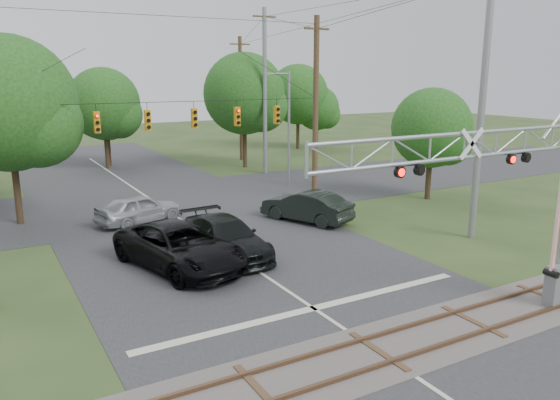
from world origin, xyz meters
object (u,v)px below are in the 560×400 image
traffic_signal_span (187,116)px  car_dark (226,238)px  pickup_black (180,247)px  streetlight (287,122)px  crossing_gantry (509,190)px  sedan_silver (139,208)px

traffic_signal_span → car_dark: 9.24m
pickup_black → streetlight: (12.78, 12.93, 3.65)m
crossing_gantry → streetlight: 23.70m
traffic_signal_span → car_dark: size_ratio=3.26×
crossing_gantry → car_dark: 12.28m
crossing_gantry → traffic_signal_span: bearing=101.7°
crossing_gantry → car_dark: size_ratio=1.91×
crossing_gantry → traffic_signal_span: 18.79m
crossing_gantry → sedan_silver: (-6.88, 18.11, -3.68)m
crossing_gantry → streetlight: size_ratio=1.38×
crossing_gantry → pickup_black: crossing_gantry is taller
traffic_signal_span → streetlight: traffic_signal_span is taller
traffic_signal_span → sedan_silver: (-3.07, -0.25, -4.91)m
sedan_silver → streetlight: streetlight is taller
sedan_silver → car_dark: bearing=177.5°
pickup_black → streetlight: bearing=31.0°
traffic_signal_span → car_dark: bearing=-99.0°
traffic_signal_span → pickup_black: bearing=-113.2°
sedan_silver → crossing_gantry: bearing=-175.5°
pickup_black → sedan_silver: 7.99m
traffic_signal_span → sedan_silver: bearing=-175.4°
pickup_black → sedan_silver: pickup_black is taller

